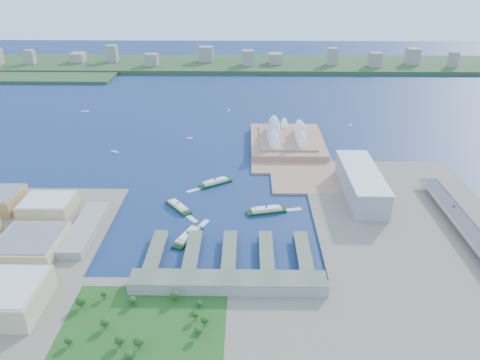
{
  "coord_description": "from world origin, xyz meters",
  "views": [
    {
      "loc": [
        34.05,
        -519.55,
        306.3
      ],
      "look_at": [
        23.08,
        91.6,
        18.0
      ],
      "focal_mm": 35.0,
      "sensor_mm": 36.0,
      "label": 1
    }
  ],
  "objects_px": {
    "ferry_b": "(216,181)",
    "toaster_building": "(361,183)",
    "ferry_c": "(188,235)",
    "opera_house": "(287,129)",
    "ferry_a": "(178,205)",
    "ferry_d": "(266,209)",
    "car_c": "(454,206)"
  },
  "relations": [
    {
      "from": "opera_house",
      "to": "ferry_b",
      "type": "bearing_deg",
      "value": -125.73
    },
    {
      "from": "toaster_building",
      "to": "ferry_d",
      "type": "xyz_separation_m",
      "value": [
        -135.48,
        -51.44,
        -15.45
      ]
    },
    {
      "from": "ferry_b",
      "to": "car_c",
      "type": "bearing_deg",
      "value": 40.07
    },
    {
      "from": "opera_house",
      "to": "ferry_d",
      "type": "bearing_deg",
      "value": -100.25
    },
    {
      "from": "ferry_d",
      "to": "car_c",
      "type": "relative_size",
      "value": 12.73
    },
    {
      "from": "ferry_c",
      "to": "ferry_d",
      "type": "bearing_deg",
      "value": -121.96
    },
    {
      "from": "opera_house",
      "to": "ferry_d",
      "type": "relative_size",
      "value": 3.37
    },
    {
      "from": "ferry_c",
      "to": "car_c",
      "type": "relative_size",
      "value": 12.81
    },
    {
      "from": "ferry_a",
      "to": "ferry_d",
      "type": "xyz_separation_m",
      "value": [
        119.68,
        -9.17,
        0.33
      ]
    },
    {
      "from": "toaster_building",
      "to": "ferry_c",
      "type": "bearing_deg",
      "value": -153.11
    },
    {
      "from": "ferry_b",
      "to": "ferry_c",
      "type": "bearing_deg",
      "value": -42.55
    },
    {
      "from": "car_c",
      "to": "ferry_b",
      "type": "bearing_deg",
      "value": 163.8
    },
    {
      "from": "toaster_building",
      "to": "ferry_d",
      "type": "distance_m",
      "value": 145.74
    },
    {
      "from": "opera_house",
      "to": "ferry_a",
      "type": "relative_size",
      "value": 3.6
    },
    {
      "from": "toaster_building",
      "to": "ferry_a",
      "type": "height_order",
      "value": "toaster_building"
    },
    {
      "from": "ferry_a",
      "to": "ferry_c",
      "type": "relative_size",
      "value": 0.93
    },
    {
      "from": "ferry_a",
      "to": "car_c",
      "type": "relative_size",
      "value": 11.9
    },
    {
      "from": "opera_house",
      "to": "ferry_a",
      "type": "height_order",
      "value": "opera_house"
    },
    {
      "from": "opera_house",
      "to": "ferry_c",
      "type": "bearing_deg",
      "value": -114.18
    },
    {
      "from": "ferry_a",
      "to": "ferry_c",
      "type": "xyz_separation_m",
      "value": [
        22.33,
        -75.81,
        0.36
      ]
    },
    {
      "from": "opera_house",
      "to": "ferry_a",
      "type": "distance_m",
      "value": 294.48
    },
    {
      "from": "opera_house",
      "to": "ferry_c",
      "type": "relative_size",
      "value": 3.35
    },
    {
      "from": "opera_house",
      "to": "ferry_d",
      "type": "distance_m",
      "value": 256.93
    },
    {
      "from": "opera_house",
      "to": "ferry_b",
      "type": "height_order",
      "value": "opera_house"
    },
    {
      "from": "ferry_d",
      "to": "ferry_a",
      "type": "bearing_deg",
      "value": 71.91
    },
    {
      "from": "ferry_c",
      "to": "ferry_d",
      "type": "relative_size",
      "value": 1.01
    },
    {
      "from": "opera_house",
      "to": "car_c",
      "type": "xyz_separation_m",
      "value": [
        199.0,
        -258.13,
        -16.54
      ]
    },
    {
      "from": "ferry_b",
      "to": "toaster_building",
      "type": "bearing_deg",
      "value": 46.96
    },
    {
      "from": "toaster_building",
      "to": "ferry_a",
      "type": "bearing_deg",
      "value": -170.59
    },
    {
      "from": "ferry_a",
      "to": "ferry_d",
      "type": "height_order",
      "value": "ferry_d"
    },
    {
      "from": "ferry_c",
      "to": "ferry_b",
      "type": "bearing_deg",
      "value": -75.17
    },
    {
      "from": "opera_house",
      "to": "car_c",
      "type": "height_order",
      "value": "opera_house"
    }
  ]
}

